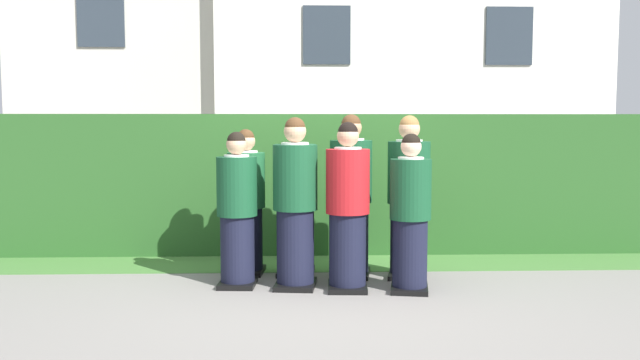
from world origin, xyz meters
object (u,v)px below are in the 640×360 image
student_front_row_0 (237,213)px  student_front_row_1 (295,207)px  student_front_row_3 (410,217)px  student_rear_row_3 (409,201)px  student_rear_row_2 (351,199)px  student_rear_row_0 (246,205)px  student_in_red_blazer (348,210)px  student_rear_row_1 (296,201)px

student_front_row_0 → student_front_row_1: (0.58, -0.07, 0.07)m
student_front_row_3 → student_rear_row_3: bearing=82.1°
student_rear_row_2 → student_rear_row_0: bearing=172.6°
student_in_red_blazer → student_front_row_1: bearing=168.1°
student_front_row_0 → student_in_red_blazer: (1.09, -0.18, 0.05)m
student_rear_row_3 → student_front_row_1: bearing=-161.6°
student_rear_row_3 → student_rear_row_2: bearing=172.0°
student_in_red_blazer → student_rear_row_1: student_rear_row_1 is taller
student_front_row_3 → student_rear_row_2: student_rear_row_2 is taller
student_front_row_0 → student_rear_row_2: (1.17, 0.41, 0.09)m
student_front_row_3 → student_rear_row_0: size_ratio=0.98×
student_front_row_1 → student_front_row_3: (1.11, -0.19, -0.08)m
student_front_row_0 → student_rear_row_0: (0.05, 0.55, 0.01)m
student_in_red_blazer → student_rear_row_2: 0.60m
student_front_row_0 → student_rear_row_3: 1.80m
student_in_red_blazer → student_rear_row_2: size_ratio=0.95×
student_front_row_0 → student_in_red_blazer: student_in_red_blazer is taller
student_rear_row_1 → student_rear_row_3: 1.20m
student_in_red_blazer → student_front_row_3: 0.61m
student_rear_row_0 → student_rear_row_3: size_ratio=0.92×
student_in_red_blazer → student_rear_row_0: bearing=144.8°
student_rear_row_1 → student_rear_row_3: (1.19, -0.17, 0.02)m
student_front_row_1 → student_rear_row_2: size_ratio=0.98×
student_rear_row_2 → student_rear_row_3: 0.61m
student_front_row_3 → student_front_row_0: bearing=171.2°
student_rear_row_0 → student_rear_row_3: 1.74m
student_front_row_3 → student_rear_row_3: student_rear_row_3 is taller
student_in_red_blazer → student_rear_row_2: student_rear_row_2 is taller
student_front_row_0 → student_front_row_3: 1.71m
student_front_row_0 → student_front_row_1: size_ratio=0.92×
student_front_row_1 → student_rear_row_3: (1.19, 0.40, 0.01)m
student_rear_row_0 → student_rear_row_1: student_rear_row_1 is taller
student_front_row_3 → student_rear_row_0: 1.83m
student_front_row_1 → student_front_row_3: bearing=-9.6°
student_front_row_0 → student_rear_row_3: size_ratio=0.90×
student_front_row_1 → student_rear_row_1: size_ratio=1.01×
student_front_row_3 → student_in_red_blazer: bearing=172.4°
student_rear_row_2 → student_rear_row_3: student_rear_row_2 is taller
student_front_row_1 → student_rear_row_1: student_front_row_1 is taller
student_front_row_0 → student_front_row_3: student_front_row_0 is taller
student_rear_row_1 → student_rear_row_2: student_rear_row_2 is taller
student_rear_row_0 → student_front_row_3: bearing=-26.4°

